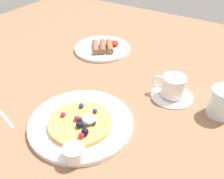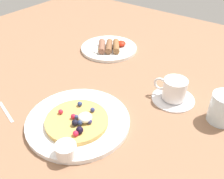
{
  "view_description": "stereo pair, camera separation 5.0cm",
  "coord_description": "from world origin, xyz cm",
  "px_view_note": "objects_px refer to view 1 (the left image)",
  "views": [
    {
      "loc": [
        38.68,
        -54.66,
        48.15
      ],
      "look_at": [
        6.09,
        -2.91,
        4.0
      ],
      "focal_mm": 40.62,
      "sensor_mm": 36.0,
      "label": 1
    },
    {
      "loc": [
        42.81,
        -51.81,
        48.15
      ],
      "look_at": [
        6.09,
        -2.91,
        4.0
      ],
      "focal_mm": 40.62,
      "sensor_mm": 36.0,
      "label": 2
    }
  ],
  "objects_px": {
    "syrup_ramekin": "(74,152)",
    "breakfast_plate": "(102,49)",
    "coffee_saucer": "(172,95)",
    "coffee_cup": "(173,86)",
    "pancake_plate": "(81,123)",
    "water_glass": "(222,102)"
  },
  "relations": [
    {
      "from": "water_glass",
      "to": "coffee_saucer",
      "type": "bearing_deg",
      "value": 177.69
    },
    {
      "from": "breakfast_plate",
      "to": "coffee_cup",
      "type": "xyz_separation_m",
      "value": [
        0.36,
        -0.15,
        0.04
      ]
    },
    {
      "from": "breakfast_plate",
      "to": "coffee_saucer",
      "type": "distance_m",
      "value": 0.39
    },
    {
      "from": "breakfast_plate",
      "to": "coffee_saucer",
      "type": "xyz_separation_m",
      "value": [
        0.36,
        -0.15,
        -0.0
      ]
    },
    {
      "from": "coffee_cup",
      "to": "water_glass",
      "type": "distance_m",
      "value": 0.15
    },
    {
      "from": "coffee_saucer",
      "to": "coffee_cup",
      "type": "relative_size",
      "value": 1.27
    },
    {
      "from": "syrup_ramekin",
      "to": "breakfast_plate",
      "type": "distance_m",
      "value": 0.57
    },
    {
      "from": "breakfast_plate",
      "to": "water_glass",
      "type": "distance_m",
      "value": 0.53
    },
    {
      "from": "breakfast_plate",
      "to": "coffee_cup",
      "type": "bearing_deg",
      "value": -22.53
    },
    {
      "from": "breakfast_plate",
      "to": "water_glass",
      "type": "bearing_deg",
      "value": -17.0
    },
    {
      "from": "pancake_plate",
      "to": "breakfast_plate",
      "type": "distance_m",
      "value": 0.45
    },
    {
      "from": "syrup_ramekin",
      "to": "water_glass",
      "type": "distance_m",
      "value": 0.43
    },
    {
      "from": "pancake_plate",
      "to": "syrup_ramekin",
      "type": "bearing_deg",
      "value": -59.31
    },
    {
      "from": "pancake_plate",
      "to": "coffee_cup",
      "type": "height_order",
      "value": "coffee_cup"
    },
    {
      "from": "coffee_saucer",
      "to": "breakfast_plate",
      "type": "bearing_deg",
      "value": 157.62
    },
    {
      "from": "breakfast_plate",
      "to": "coffee_cup",
      "type": "distance_m",
      "value": 0.39
    },
    {
      "from": "pancake_plate",
      "to": "coffee_saucer",
      "type": "relative_size",
      "value": 2.17
    },
    {
      "from": "water_glass",
      "to": "pancake_plate",
      "type": "bearing_deg",
      "value": -141.34
    },
    {
      "from": "syrup_ramekin",
      "to": "pancake_plate",
      "type": "bearing_deg",
      "value": 120.69
    },
    {
      "from": "pancake_plate",
      "to": "coffee_saucer",
      "type": "height_order",
      "value": "pancake_plate"
    },
    {
      "from": "syrup_ramekin",
      "to": "coffee_cup",
      "type": "height_order",
      "value": "coffee_cup"
    },
    {
      "from": "coffee_cup",
      "to": "water_glass",
      "type": "xyz_separation_m",
      "value": [
        0.15,
        -0.01,
        0.0
      ]
    }
  ]
}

